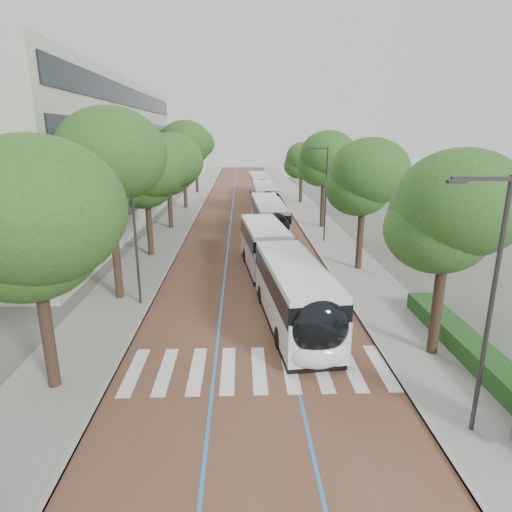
{
  "coord_description": "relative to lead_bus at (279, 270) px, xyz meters",
  "views": [
    {
      "loc": [
        -0.46,
        -14.32,
        9.17
      ],
      "look_at": [
        0.37,
        9.31,
        2.4
      ],
      "focal_mm": 30.0,
      "sensor_mm": 36.0,
      "label": 1
    }
  ],
  "objects": [
    {
      "name": "ground",
      "position": [
        -1.7,
        -8.94,
        -1.63
      ],
      "size": [
        160.0,
        160.0,
        0.0
      ],
      "primitive_type": "plane",
      "color": "#51544C",
      "rests_on": "ground"
    },
    {
      "name": "road",
      "position": [
        -1.7,
        31.06,
        -1.62
      ],
      "size": [
        11.0,
        140.0,
        0.02
      ],
      "primitive_type": "cube",
      "color": "brown",
      "rests_on": "ground"
    },
    {
      "name": "sidewalk_left",
      "position": [
        -9.2,
        31.06,
        -1.57
      ],
      "size": [
        4.0,
        140.0,
        0.12
      ],
      "primitive_type": "cube",
      "color": "gray",
      "rests_on": "ground"
    },
    {
      "name": "sidewalk_right",
      "position": [
        5.8,
        31.06,
        -1.57
      ],
      "size": [
        4.0,
        140.0,
        0.12
      ],
      "primitive_type": "cube",
      "color": "gray",
      "rests_on": "ground"
    },
    {
      "name": "kerb_left",
      "position": [
        -7.3,
        31.06,
        -1.57
      ],
      "size": [
        0.2,
        140.0,
        0.14
      ],
      "primitive_type": "cube",
      "color": "gray",
      "rests_on": "ground"
    },
    {
      "name": "kerb_right",
      "position": [
        3.9,
        31.06,
        -1.57
      ],
      "size": [
        0.2,
        140.0,
        0.14
      ],
      "primitive_type": "cube",
      "color": "gray",
      "rests_on": "ground"
    },
    {
      "name": "zebra_crossing",
      "position": [
        -1.5,
        -7.94,
        -1.6
      ],
      "size": [
        10.55,
        3.6,
        0.01
      ],
      "color": "silver",
      "rests_on": "ground"
    },
    {
      "name": "lane_line_left",
      "position": [
        -3.3,
        31.06,
        -1.6
      ],
      "size": [
        0.12,
        126.0,
        0.01
      ],
      "primitive_type": "cube",
      "color": "blue",
      "rests_on": "road"
    },
    {
      "name": "lane_line_right",
      "position": [
        -0.1,
        31.06,
        -1.6
      ],
      "size": [
        0.12,
        126.0,
        0.01
      ],
      "primitive_type": "cube",
      "color": "blue",
      "rests_on": "road"
    },
    {
      "name": "office_building",
      "position": [
        -21.17,
        19.06,
        5.37
      ],
      "size": [
        18.11,
        40.0,
        14.0
      ],
      "color": "beige",
      "rests_on": "ground"
    },
    {
      "name": "hedge",
      "position": [
        7.4,
        -8.94,
        -1.11
      ],
      "size": [
        1.2,
        14.0,
        0.8
      ],
      "primitive_type": "cube",
      "color": "#164218",
      "rests_on": "sidewalk_right"
    },
    {
      "name": "streetlight_near",
      "position": [
        4.92,
        -11.94,
        3.19
      ],
      "size": [
        1.82,
        0.2,
        8.0
      ],
      "color": "#303032",
      "rests_on": "sidewalk_right"
    },
    {
      "name": "streetlight_far",
      "position": [
        4.92,
        13.06,
        3.19
      ],
      "size": [
        1.82,
        0.2,
        8.0
      ],
      "color": "#303032",
      "rests_on": "sidewalk_right"
    },
    {
      "name": "lamp_post_left",
      "position": [
        -7.8,
        -0.94,
        2.49
      ],
      "size": [
        0.14,
        0.14,
        8.0
      ],
      "primitive_type": "cylinder",
      "color": "#303032",
      "rests_on": "sidewalk_left"
    },
    {
      "name": "trees_left",
      "position": [
        -9.2,
        16.01,
        5.11
      ],
      "size": [
        6.4,
        60.6,
        10.21
      ],
      "color": "black",
      "rests_on": "ground"
    },
    {
      "name": "trees_right",
      "position": [
        6.0,
        12.97,
        4.48
      ],
      "size": [
        5.48,
        46.91,
        8.94
      ],
      "color": "black",
      "rests_on": "ground"
    },
    {
      "name": "lead_bus",
      "position": [
        0.0,
        0.0,
        0.0
      ],
      "size": [
        4.3,
        18.55,
        3.2
      ],
      "rotation": [
        0.0,
        0.0,
        0.1
      ],
      "color": "black",
      "rests_on": "ground"
    },
    {
      "name": "bus_queued_0",
      "position": [
        0.41,
        15.59,
        -0.0
      ],
      "size": [
        2.96,
        12.48,
        3.2
      ],
      "rotation": [
        0.0,
        0.0,
        0.04
      ],
      "color": "silver",
      "rests_on": "ground"
    },
    {
      "name": "bus_queued_1",
      "position": [
        0.71,
        28.78,
        -0.0
      ],
      "size": [
        2.59,
        12.41,
        3.2
      ],
      "rotation": [
        0.0,
        0.0,
        0.0
      ],
      "color": "silver",
      "rests_on": "ground"
    },
    {
      "name": "bus_queued_2",
      "position": [
        0.69,
        42.27,
        -0.0
      ],
      "size": [
        2.76,
        12.44,
        3.2
      ],
      "rotation": [
        0.0,
        0.0,
        0.02
      ],
      "color": "silver",
      "rests_on": "ground"
    }
  ]
}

